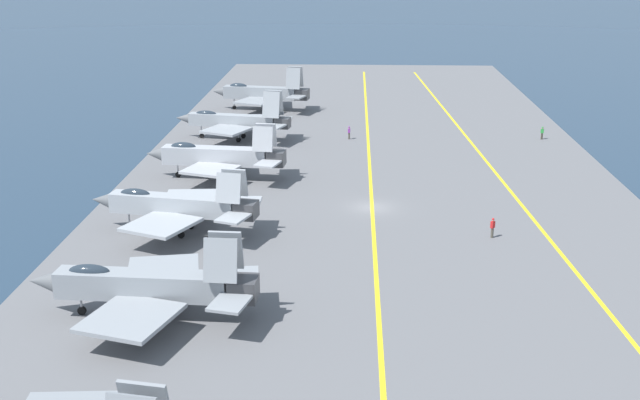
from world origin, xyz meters
The scene contains 12 objects.
ground_plane centered at (0.00, 0.00, 0.00)m, with size 2000.00×2000.00×0.00m, color #23384C.
carrier_deck centered at (0.00, 0.00, 0.20)m, with size 190.40×53.88×0.40m, color slate.
deck_stripe_foul_line centered at (0.00, -14.82, 0.40)m, with size 171.36×0.36×0.01m, color yellow.
deck_stripe_centerline centered at (0.00, 0.00, 0.40)m, with size 171.36×0.36×0.01m, color yellow.
parked_jet_second centered at (-24.75, 15.87, 2.79)m, with size 14.34×16.03×6.27m.
parked_jet_third centered at (-7.94, 17.44, 2.96)m, with size 13.42×15.46×6.04m.
parked_jet_fourth centered at (9.17, 16.65, 2.97)m, with size 12.15×15.52×6.19m.
parked_jet_fifth centered at (27.23, 17.27, 2.97)m, with size 12.60×15.52×6.67m.
parked_jet_sixth centered at (46.54, 15.96, 3.12)m, with size 13.63×15.24×6.81m.
crew_red_vest centered at (-7.97, -10.33, 1.40)m, with size 0.46×0.45×1.82m.
crew_purple_vest centered at (28.26, 2.49, 1.35)m, with size 0.41×0.31×1.73m.
crew_green_vest centered at (29.30, -22.77, 1.33)m, with size 0.38×0.45×1.70m.
Camera 1 is at (-74.29, 1.89, 25.07)m, focal length 45.00 mm.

